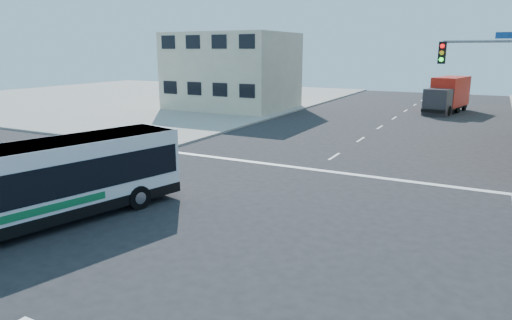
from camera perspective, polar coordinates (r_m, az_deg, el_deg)
The scene contains 5 objects.
ground at distance 16.42m, azimuth -4.63°, elevation -8.73°, with size 120.00×120.00×0.00m, color black.
sidewalk_nw at distance 64.71m, azimuth -14.59°, elevation 7.69°, with size 50.00×50.00×0.15m, color gray.
building_west at distance 49.71m, azimuth -2.98°, elevation 11.00°, with size 12.06×10.06×8.00m.
transit_bus at distance 17.94m, azimuth -26.32°, elevation -2.68°, with size 5.14×11.51×3.34m.
box_truck at distance 50.77m, azimuth 22.78°, elevation 7.44°, with size 3.83×8.19×3.55m.
Camera 1 is at (8.16, -12.82, 6.21)m, focal length 32.00 mm.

